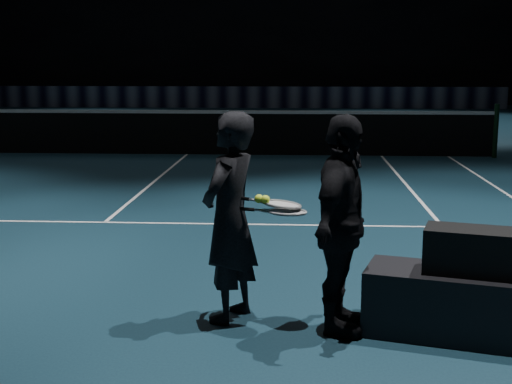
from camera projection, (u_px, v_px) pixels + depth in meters
The scene contains 14 objects.
floor at pixel (186, 155), 15.05m from camera, with size 36.00×36.00×0.00m, color black.
court_lines at pixel (186, 155), 15.05m from camera, with size 10.98×23.78×0.01m, color white, non-canonical shape.
net_post_right at pixel (496, 131), 14.58m from camera, with size 0.10×0.10×1.10m, color black.
net_mesh at pixel (186, 134), 14.97m from camera, with size 12.80×0.02×0.86m, color black.
net_tape at pixel (185, 112), 14.89m from camera, with size 12.80×0.03×0.07m, color white.
sponsor_backdrop at pixel (243, 97), 30.19m from camera, with size 22.00×0.15×0.90m, color black.
player_bench at pixel (480, 307), 5.06m from camera, with size 1.61×0.54×0.48m, color black.
racket_bag at pixel (483, 252), 4.99m from camera, with size 0.80×0.34×0.32m, color black.
bag_signature at pixel (490, 259), 4.82m from camera, with size 0.38×0.00×0.11m, color white.
player_a at pixel (230, 218), 5.37m from camera, with size 0.58×0.38×1.60m, color black.
player_b at pixel (341, 225), 5.11m from camera, with size 0.94×0.39×1.60m, color black.
racket_lower at pixel (287, 212), 5.22m from camera, with size 0.68×0.22×0.03m, color black, non-canonical shape.
racket_upper at pixel (282, 204), 5.26m from camera, with size 0.68×0.22×0.03m, color black, non-canonical shape.
tennis_balls at pixel (262, 197), 5.26m from camera, with size 0.12×0.10×0.12m, color yellow, non-canonical shape.
Camera 1 is at (2.38, -14.83, 1.96)m, focal length 50.00 mm.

